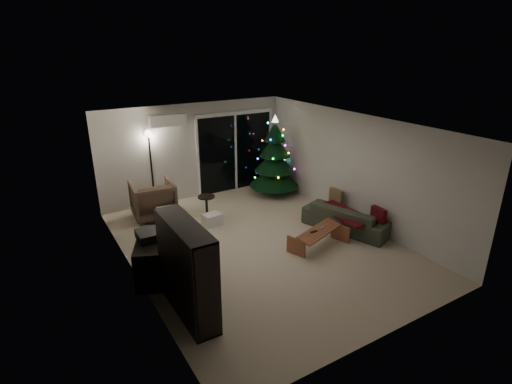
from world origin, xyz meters
TOP-DOWN VIEW (x-y plane):
  - room at (0.46, 1.49)m, footprint 6.50×7.51m
  - bookshelf at (-2.25, -1.29)m, footprint 0.58×1.54m
  - media_cabinet at (-2.25, 0.01)m, footprint 0.86×1.24m
  - stereo at (-2.25, 0.01)m, footprint 0.37×0.43m
  - armchair at (-1.42, 2.47)m, footprint 1.04×1.06m
  - ottoman at (-1.31, 1.61)m, footprint 0.63×0.63m
  - cardboard_box_a at (-1.49, 0.09)m, footprint 0.41×0.33m
  - cardboard_box_b at (-0.43, 1.36)m, footprint 0.42×0.34m
  - side_table at (-0.31, 1.91)m, footprint 0.45×0.45m
  - floor_lamp at (-1.17, 3.22)m, footprint 0.30×0.30m
  - sofa at (2.05, -0.38)m, footprint 1.34×2.06m
  - sofa_throw at (1.95, -0.38)m, footprint 0.60×1.39m
  - cushion_a at (2.30, 0.27)m, footprint 0.14×0.38m
  - cushion_b at (2.30, -1.03)m, footprint 0.14×0.38m
  - coffee_table at (0.98, -0.72)m, footprint 1.28×0.79m
  - remote_a at (0.83, -0.72)m, footprint 0.15×0.05m
  - remote_b at (1.08, -0.67)m, footprint 0.15×0.09m
  - christmas_tree at (1.90, 2.33)m, footprint 1.65×1.65m

SIDE VIEW (x-z plane):
  - cardboard_box_a at x=-1.49m, z-range 0.00..0.27m
  - cardboard_box_b at x=-0.43m, z-range 0.00..0.28m
  - coffee_table at x=0.98m, z-range 0.00..0.38m
  - ottoman at x=-1.31m, z-range 0.00..0.49m
  - side_table at x=-0.31m, z-range 0.00..0.51m
  - sofa at x=2.05m, z-range 0.00..0.56m
  - media_cabinet at x=-2.25m, z-range 0.00..0.72m
  - remote_a at x=0.83m, z-range 0.38..0.40m
  - remote_b at x=1.08m, z-range 0.38..0.40m
  - sofa_throw at x=1.95m, z-range 0.38..0.43m
  - armchair at x=-1.42m, z-range 0.00..0.89m
  - cushion_a at x=2.30m, z-range 0.32..0.69m
  - cushion_b at x=2.30m, z-range 0.32..0.69m
  - bookshelf at x=-2.25m, z-range 0.00..1.50m
  - stereo at x=-2.25m, z-range 0.72..0.88m
  - floor_lamp at x=-1.17m, z-range 0.00..1.89m
  - room at x=0.46m, z-range -0.28..2.32m
  - christmas_tree at x=1.90m, z-range 0.00..2.17m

